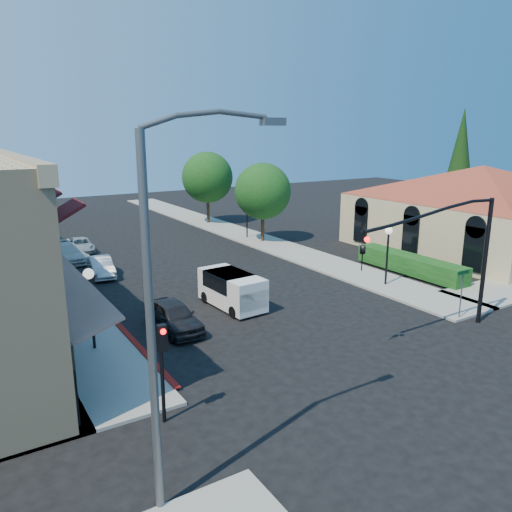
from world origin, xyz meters
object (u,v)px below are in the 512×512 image
secondary_signal (162,355)px  lamppost_right_far (247,206)px  street_tree_b (207,177)px  parked_car_b (101,267)px  street_tree_a (263,191)px  street_name_sign (462,286)px  parked_car_d (80,245)px  cobra_streetlight (164,302)px  lamppost_left_near (90,288)px  signal_mast_arm (458,245)px  lamppost_right_near (388,241)px  parked_car_c (69,253)px  parked_car_a (174,316)px  lamppost_left_far (34,231)px  conifer_far (460,159)px  white_van (232,288)px

secondary_signal → lamppost_right_far: bearing=53.9°
street_tree_b → parked_car_b: size_ratio=1.90×
street_tree_a → street_name_sign: (-1.30, -19.80, -2.50)m
street_tree_a → parked_car_d: 14.78m
cobra_streetlight → street_tree_b: bearing=62.2°
lamppost_left_near → lamppost_right_far: size_ratio=1.00×
signal_mast_arm → parked_car_d: (-10.66, 24.96, -3.57)m
street_tree_b → lamppost_right_near: bearing=-90.7°
secondary_signal → street_name_sign: secondary_signal is taller
signal_mast_arm → parked_car_c: size_ratio=1.84×
lamppost_right_near → parked_car_a: 13.46m
lamppost_left_far → parked_car_d: size_ratio=0.95×
cobra_streetlight → lamppost_right_far: 31.53m
street_name_sign → parked_car_c: street_name_sign is taller
lamppost_left_near → parked_car_b: bearing=73.5°
signal_mast_arm → lamppost_right_near: bearing=67.9°
lamppost_left_far → street_name_sign: bearing=-51.1°
signal_mast_arm → parked_car_b: signal_mast_arm is taller
parked_car_b → lamppost_right_far: bearing=25.9°
parked_car_d → street_tree_b: bearing=26.0°
secondary_signal → lamppost_left_near: size_ratio=0.93×
street_tree_b → secondary_signal: street_tree_b is taller
conifer_far → parked_car_a: size_ratio=2.73×
parked_car_b → parked_car_c: bearing=107.2°
cobra_streetlight → street_name_sign: size_ratio=3.72×
lamppost_left_far → parked_car_c: size_ratio=0.82×
lamppost_right_near → parked_car_b: bearing=141.3°
signal_mast_arm → street_name_sign: bearing=23.2°
cobra_streetlight → secondary_signal: bearing=71.4°
lamppost_left_near → parked_car_a: size_ratio=0.89×
street_name_sign → parked_car_b: size_ratio=0.68×
parked_car_b → parked_car_d: parked_car_b is taller
secondary_signal → lamppost_left_near: 6.63m
lamppost_right_near → lamppost_right_far: 16.00m
white_van → secondary_signal: bearing=-130.5°
lamppost_left_far → lamppost_right_near: size_ratio=1.00×
lamppost_left_near → parked_car_d: bearing=78.7°
street_name_sign → street_tree_b: bearing=87.5°
lamppost_right_far → parked_car_d: size_ratio=0.95×
street_tree_a → parked_car_c: size_ratio=1.49×
cobra_streetlight → lamppost_left_near: 10.34m
secondary_signal → street_name_sign: 15.53m
parked_car_c → lamppost_left_near: bearing=-106.0°
lamppost_left_near → lamppost_right_near: size_ratio=1.00×
cobra_streetlight → lamppost_left_far: size_ratio=2.61×
conifer_far → street_tree_b: bearing=143.9°
signal_mast_arm → parked_car_b: 21.02m
cobra_streetlight → lamppost_right_far: bearing=55.8°
secondary_signal → parked_car_d: secondary_signal is taller
lamppost_left_far → lamppost_right_near: (17.00, -14.00, 0.00)m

